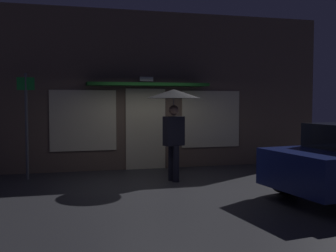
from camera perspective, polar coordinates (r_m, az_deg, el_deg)
name	(u,v)px	position (r m, az deg, el deg)	size (l,w,h in m)	color
ground_plane	(166,184)	(9.22, -0.35, -8.14)	(18.00, 18.00, 0.00)	#2D2D33
building_facade	(144,91)	(11.32, -3.31, 4.87)	(10.41, 1.00, 4.30)	brown
person_with_umbrella	(174,107)	(9.39, 0.81, 2.73)	(1.25, 1.25, 2.13)	black
street_sign_post	(26,120)	(10.21, -19.15, 0.85)	(0.40, 0.07, 2.52)	#595B60
sidewalk_bollard	(175,159)	(10.92, 0.93, -4.63)	(0.22, 0.22, 0.63)	#B2A899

